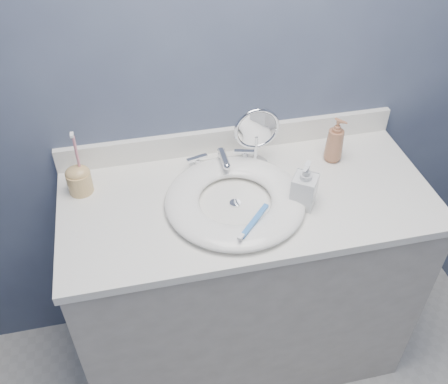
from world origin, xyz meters
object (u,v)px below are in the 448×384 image
object	(u,v)px
makeup_mirror	(256,135)
soap_bottle_clear	(305,184)
soap_bottle_amber	(335,140)
toothbrush_holder	(79,178)

from	to	relation	value
makeup_mirror	soap_bottle_clear	bearing A→B (deg)	-67.70
makeup_mirror	soap_bottle_amber	bearing A→B (deg)	-6.14
soap_bottle_amber	toothbrush_holder	bearing A→B (deg)	142.07
soap_bottle_amber	toothbrush_holder	distance (m)	0.87
soap_bottle_amber	soap_bottle_clear	size ratio (longest dim) A/B	1.02
soap_bottle_amber	soap_bottle_clear	world-z (taller)	soap_bottle_amber
toothbrush_holder	soap_bottle_amber	bearing A→B (deg)	-1.20
soap_bottle_clear	soap_bottle_amber	bearing A→B (deg)	82.29
soap_bottle_amber	toothbrush_holder	world-z (taller)	toothbrush_holder
makeup_mirror	toothbrush_holder	distance (m)	0.60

